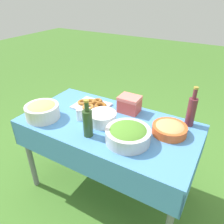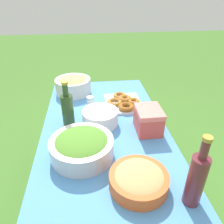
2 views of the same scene
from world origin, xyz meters
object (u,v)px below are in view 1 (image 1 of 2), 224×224
object	(u,v)px
donut_platter	(92,105)
olive_oil_bottle	(88,122)
plate_stack	(103,118)
pasta_bowl	(42,110)
wine_bottle	(191,111)
bread_bowl	(170,129)
cooler_box	(129,104)
salad_bowl	(128,134)

from	to	relation	value
donut_platter	olive_oil_bottle	xyz separation A→B (m)	(-0.23, 0.38, 0.10)
donut_platter	plate_stack	distance (m)	0.30
pasta_bowl	wine_bottle	bearing A→B (deg)	-154.90
bread_bowl	pasta_bowl	bearing A→B (deg)	17.66
olive_oil_bottle	wine_bottle	xyz separation A→B (m)	(-0.62, -0.53, 0.01)
pasta_bowl	cooler_box	bearing A→B (deg)	-141.43
olive_oil_bottle	cooler_box	size ratio (longest dim) A/B	1.62
salad_bowl	wine_bottle	size ratio (longest dim) A/B	0.98
olive_oil_bottle	cooler_box	world-z (taller)	olive_oil_bottle
pasta_bowl	bread_bowl	xyz separation A→B (m)	(-1.00, -0.32, -0.03)
cooler_box	olive_oil_bottle	bearing A→B (deg)	77.48
donut_platter	bread_bowl	distance (m)	0.75
donut_platter	olive_oil_bottle	distance (m)	0.46
salad_bowl	olive_oil_bottle	size ratio (longest dim) A/B	1.10
cooler_box	donut_platter	bearing A→B (deg)	15.51
bread_bowl	wine_bottle	bearing A→B (deg)	-117.25
pasta_bowl	wine_bottle	world-z (taller)	wine_bottle
plate_stack	bread_bowl	xyz separation A→B (m)	(-0.51, -0.13, -0.01)
salad_bowl	olive_oil_bottle	distance (m)	0.31
pasta_bowl	plate_stack	bearing A→B (deg)	-159.05
bread_bowl	cooler_box	size ratio (longest dim) A/B	1.43
salad_bowl	cooler_box	size ratio (longest dim) A/B	1.79
donut_platter	wine_bottle	distance (m)	0.87
olive_oil_bottle	bread_bowl	bearing A→B (deg)	-147.66
salad_bowl	bread_bowl	distance (m)	0.34
wine_bottle	pasta_bowl	bearing A→B (deg)	25.10
olive_oil_bottle	bread_bowl	distance (m)	0.62
donut_platter	cooler_box	xyz separation A→B (m)	(-0.34, -0.09, 0.05)
plate_stack	wine_bottle	size ratio (longest dim) A/B	0.68
salad_bowl	pasta_bowl	bearing A→B (deg)	5.35
pasta_bowl	wine_bottle	size ratio (longest dim) A/B	0.85
wine_bottle	donut_platter	bearing A→B (deg)	9.48
donut_platter	wine_bottle	world-z (taller)	wine_bottle
donut_platter	cooler_box	world-z (taller)	cooler_box
wine_bottle	cooler_box	size ratio (longest dim) A/B	1.82
salad_bowl	donut_platter	distance (m)	0.60
wine_bottle	cooler_box	xyz separation A→B (m)	(0.51, 0.05, -0.06)
pasta_bowl	cooler_box	distance (m)	0.75
salad_bowl	plate_stack	bearing A→B (deg)	-21.57
pasta_bowl	olive_oil_bottle	world-z (taller)	olive_oil_bottle
olive_oil_bottle	plate_stack	bearing A→B (deg)	-91.14
bread_bowl	donut_platter	bearing A→B (deg)	-4.16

